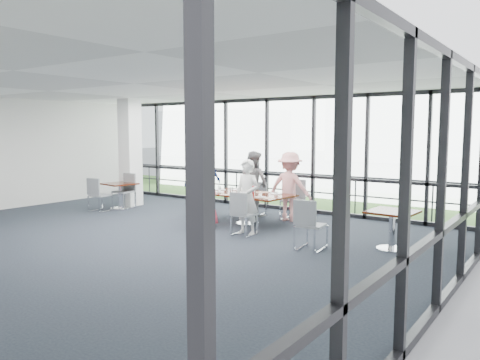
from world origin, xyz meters
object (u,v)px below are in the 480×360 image
Objects in this scene: side_table_right at (392,217)px; chair_main_end at (198,199)px; diner_far_right at (290,187)px; diner_far_left at (254,184)px; diner_near_right at (247,197)px; chair_spare_lb at (124,192)px; chair_main_nr at (244,214)px; chair_spare_la at (100,195)px; chair_spare_r at (311,225)px; diner_end at (203,183)px; structural_column at (130,153)px; chair_main_fr at (293,201)px; side_table_left at (120,187)px; chair_main_fl at (256,199)px; main_table at (247,198)px; chair_main_nl at (199,209)px; diner_near_left at (206,193)px.

side_table_right is 0.95× the size of chair_main_end.
diner_far_left is at bearing -6.66° from diner_far_right.
diner_near_right reaches higher than chair_spare_lb.
chair_main_nr is 1.00× the size of chair_spare_la.
chair_spare_r is (4.05, -1.42, 0.01)m from chair_main_end.
diner_far_right is 0.96× the size of diner_end.
diner_far_left is at bearing 9.61° from structural_column.
chair_main_fr is (1.11, 0.12, -0.37)m from diner_far_left.
side_table_left and side_table_right have the same top height.
chair_main_end reaches higher than chair_main_nr.
side_table_right is 0.49× the size of diner_end.
diner_far_right reaches higher than chair_spare_la.
chair_main_fl is at bearing 117.05° from chair_main_nr.
diner_end is (-1.50, 0.11, 0.26)m from main_table.
side_table_right is 0.90× the size of chair_main_fr.
diner_far_right reaches higher than chair_main_fr.
main_table is 2.46× the size of chair_main_nr.
side_table_left is 0.56× the size of diner_near_right.
diner_far_right reaches higher than chair_main_end.
diner_far_right is 1.87× the size of chair_main_nr.
chair_main_nr is at bearing 162.93° from chair_spare_r.
diner_far_right reaches higher than main_table.
diner_far_right is at bearing 109.01° from chair_main_end.
chair_main_nl is at bearing 57.94° from chair_main_fr.
chair_spare_la is 0.98× the size of chair_spare_r.
diner_end is 2.01× the size of chair_main_nl.
diner_end reaches higher than chair_main_nr.
diner_far_right is 5.35m from chair_spare_la.
diner_end reaches higher than chair_spare_r.
chair_spare_r is (-1.24, -0.91, -0.16)m from side_table_right.
chair_spare_lb is 1.04× the size of chair_spare_r.
diner_far_left is at bearing 99.99° from chair_main_fl.
diner_far_right is (1.12, -0.05, 0.00)m from diner_far_left.
chair_spare_lb is at bearing 172.88° from diner_near_right.
chair_spare_la is at bearing 177.71° from chair_main_nr.
side_table_left is 0.53× the size of diner_far_right.
chair_spare_la is (-3.80, -2.14, 0.04)m from chair_main_fl.
structural_column is 1.40× the size of main_table.
chair_main_fl is 0.91× the size of chair_main_end.
diner_far_left is 1.82× the size of chair_spare_r.
side_table_left is 4.03m from chair_main_fl.
chair_main_fl is (3.73, 1.50, -0.20)m from side_table_left.
chair_main_end is at bearing -54.96° from diner_end.
chair_main_fr reaches higher than chair_main_nl.
chair_spare_lb is (-4.90, 0.85, 0.03)m from chair_main_nr.
diner_near_left is at bearing 46.95° from chair_main_end.
chair_main_fr is (1.26, 1.93, -0.30)m from diner_near_left.
chair_spare_la reaches higher than side_table_left.
chair_main_fr is at bearing 64.92° from main_table.
chair_main_end is (2.87, -0.24, -1.13)m from structural_column.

